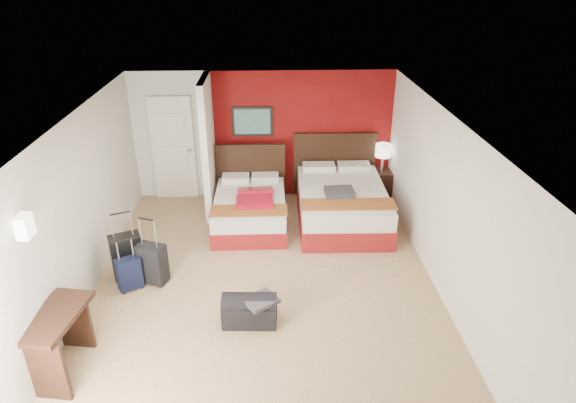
{
  "coord_description": "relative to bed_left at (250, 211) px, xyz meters",
  "views": [
    {
      "loc": [
        0.08,
        -5.98,
        4.3
      ],
      "look_at": [
        0.38,
        0.8,
        1.0
      ],
      "focal_mm": 30.89,
      "sensor_mm": 36.0,
      "label": 1
    }
  ],
  "objects": [
    {
      "name": "ground",
      "position": [
        0.25,
        -1.94,
        -0.27
      ],
      "size": [
        6.5,
        6.5,
        0.0
      ],
      "primitive_type": "plane",
      "color": "tan",
      "rests_on": "ground"
    },
    {
      "name": "room_walls",
      "position": [
        -1.15,
        -0.52,
        0.99
      ],
      "size": [
        5.02,
        6.52,
        2.5
      ],
      "color": "silver",
      "rests_on": "ground"
    },
    {
      "name": "red_accent_panel",
      "position": [
        1.0,
        1.29,
        0.98
      ],
      "size": [
        3.5,
        0.04,
        2.5
      ],
      "primitive_type": "cube",
      "color": "maroon",
      "rests_on": "ground"
    },
    {
      "name": "partition_wall",
      "position": [
        -0.75,
        0.67,
        0.98
      ],
      "size": [
        0.12,
        1.2,
        2.5
      ],
      "primitive_type": "cube",
      "color": "silver",
      "rests_on": "ground"
    },
    {
      "name": "entry_door",
      "position": [
        -1.5,
        1.26,
        0.75
      ],
      "size": [
        0.82,
        0.06,
        2.05
      ],
      "primitive_type": "cube",
      "color": "silver",
      "rests_on": "ground"
    },
    {
      "name": "bed_left",
      "position": [
        0.0,
        0.0,
        0.0
      ],
      "size": [
        1.28,
        1.81,
        0.54
      ],
      "primitive_type": "cube",
      "rotation": [
        0.0,
        0.0,
        -0.01
      ],
      "color": "white",
      "rests_on": "ground"
    },
    {
      "name": "bed_right",
      "position": [
        1.66,
        0.05,
        0.06
      ],
      "size": [
        1.6,
        2.24,
        0.66
      ],
      "primitive_type": "cube",
      "rotation": [
        0.0,
        0.0,
        -0.02
      ],
      "color": "white",
      "rests_on": "ground"
    },
    {
      "name": "red_suitcase_open",
      "position": [
        0.1,
        -0.1,
        0.32
      ],
      "size": [
        0.67,
        0.89,
        0.11
      ],
      "primitive_type": "cube",
      "rotation": [
        0.0,
        0.0,
        0.06
      ],
      "color": "maroon",
      "rests_on": "bed_left"
    },
    {
      "name": "jacket_bundle",
      "position": [
        1.56,
        -0.25,
        0.45
      ],
      "size": [
        0.5,
        0.41,
        0.12
      ],
      "primitive_type": "cube",
      "rotation": [
        0.0,
        0.0,
        0.04
      ],
      "color": "#3B3B40",
      "rests_on": "bed_right"
    },
    {
      "name": "nightstand",
      "position": [
        2.56,
        0.99,
        0.02
      ],
      "size": [
        0.47,
        0.47,
        0.59
      ],
      "primitive_type": "cube",
      "rotation": [
        0.0,
        0.0,
        -0.11
      ],
      "color": "black",
      "rests_on": "ground"
    },
    {
      "name": "table_lamp",
      "position": [
        2.56,
        0.99,
        0.59
      ],
      "size": [
        0.31,
        0.31,
        0.55
      ],
      "primitive_type": "cylinder",
      "rotation": [
        0.0,
        0.0,
        -0.02
      ],
      "color": "white",
      "rests_on": "nightstand"
    },
    {
      "name": "suitcase_black",
      "position": [
        -1.79,
        -1.57,
        0.06
      ],
      "size": [
        0.52,
        0.43,
        0.67
      ],
      "primitive_type": "cube",
      "rotation": [
        0.0,
        0.0,
        0.4
      ],
      "color": "black",
      "rests_on": "ground"
    },
    {
      "name": "suitcase_charcoal",
      "position": [
        -1.38,
        -1.74,
        0.03
      ],
      "size": [
        0.47,
        0.38,
        0.6
      ],
      "primitive_type": "cube",
      "rotation": [
        0.0,
        0.0,
        -0.37
      ],
      "color": "black",
      "rests_on": "ground"
    },
    {
      "name": "suitcase_navy",
      "position": [
        -1.69,
        -1.89,
        -0.04
      ],
      "size": [
        0.4,
        0.35,
        0.47
      ],
      "primitive_type": "cube",
      "rotation": [
        0.0,
        0.0,
        0.53
      ],
      "color": "black",
      "rests_on": "ground"
    },
    {
      "name": "duffel_bag",
      "position": [
        0.06,
        -2.71,
        -0.09
      ],
      "size": [
        0.72,
        0.41,
        0.36
      ],
      "primitive_type": "cube",
      "rotation": [
        0.0,
        0.0,
        -0.05
      ],
      "color": "black",
      "rests_on": "ground"
    },
    {
      "name": "jacket_draped",
      "position": [
        0.21,
        -2.76,
        0.11
      ],
      "size": [
        0.52,
        0.51,
        0.05
      ],
      "primitive_type": "cube",
      "rotation": [
        0.0,
        0.0,
        0.6
      ],
      "color": "#3C3D42",
      "rests_on": "duffel_bag"
    },
    {
      "name": "desk",
      "position": [
        -2.05,
        -3.47,
        0.13
      ],
      "size": [
        0.63,
        1.03,
        0.8
      ],
      "primitive_type": "cube",
      "rotation": [
        0.0,
        0.0,
        -0.16
      ],
      "color": "black",
      "rests_on": "ground"
    }
  ]
}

